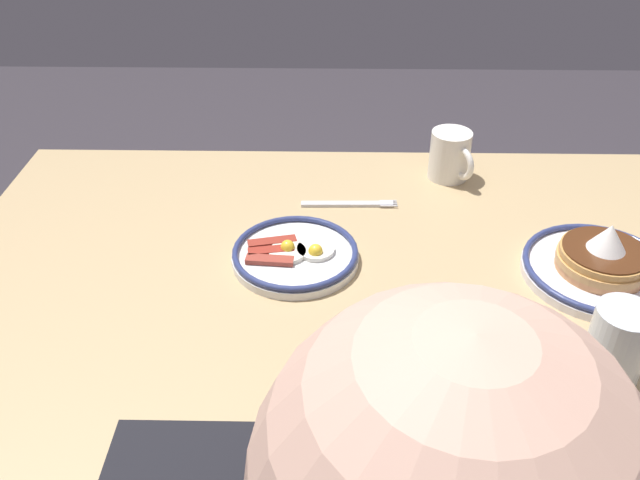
% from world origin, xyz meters
% --- Properties ---
extents(dining_table, '(1.37, 0.84, 0.76)m').
position_xyz_m(dining_table, '(0.00, 0.00, 0.68)').
color(dining_table, tan).
rests_on(dining_table, ground_plane).
extents(plate_near_main, '(0.21, 0.21, 0.04)m').
position_xyz_m(plate_near_main, '(0.11, -0.03, 0.77)').
color(plate_near_main, white).
rests_on(plate_near_main, dining_table).
extents(plate_center_pancakes, '(0.24, 0.24, 0.10)m').
position_xyz_m(plate_center_pancakes, '(-0.37, -0.00, 0.78)').
color(plate_center_pancakes, white).
rests_on(plate_center_pancakes, dining_table).
extents(coffee_mug, '(0.08, 0.11, 0.10)m').
position_xyz_m(coffee_mug, '(-0.18, -0.32, 0.81)').
color(coffee_mug, white).
rests_on(coffee_mug, dining_table).
extents(drinking_glass, '(0.07, 0.07, 0.12)m').
position_xyz_m(drinking_glass, '(-0.30, 0.23, 0.81)').
color(drinking_glass, silver).
rests_on(drinking_glass, dining_table).
extents(fork_near, '(0.18, 0.02, 0.01)m').
position_xyz_m(fork_near, '(0.02, -0.21, 0.76)').
color(fork_near, silver).
rests_on(fork_near, dining_table).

